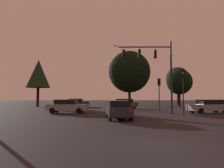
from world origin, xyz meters
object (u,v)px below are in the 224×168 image
object	(u,v)px
car_nearside_lane	(118,109)
tree_center_horizon	(129,72)
traffic_light_corner_left	(159,88)
tree_left_far	(179,82)
traffic_signal_mast_arm	(154,63)
tree_right_cluster	(38,74)
car_parked_lot	(124,103)
car_crossing_right	(209,106)
car_crossing_left	(67,106)
tree_behind_sign	(178,79)
car_far_lane	(76,103)
traffic_light_corner_right	(183,82)

from	to	relation	value
car_nearside_lane	tree_center_horizon	distance (m)	11.53
traffic_light_corner_left	tree_left_far	bearing A→B (deg)	57.52
traffic_signal_mast_arm	tree_right_cluster	xyz separation A→B (m)	(-17.84, 16.76, 0.63)
car_parked_lot	car_crossing_right	bearing A→B (deg)	-51.39
car_crossing_left	traffic_signal_mast_arm	bearing A→B (deg)	-6.32
traffic_light_corner_left	tree_behind_sign	size ratio (longest dim) A/B	0.49
car_crossing_left	tree_left_far	distance (m)	22.52
car_far_lane	traffic_signal_mast_arm	bearing A→B (deg)	-55.63
traffic_light_corner_left	tree_right_cluster	bearing A→B (deg)	145.78
car_far_lane	tree_behind_sign	xyz separation A→B (m)	(21.40, 6.80, 5.07)
car_parked_lot	tree_center_horizon	bearing A→B (deg)	-87.98
car_parked_lot	tree_behind_sign	bearing A→B (deg)	40.76
car_crossing_left	tree_left_far	world-z (taller)	tree_left_far
car_nearside_lane	car_parked_lot	world-z (taller)	same
traffic_light_corner_right	car_far_lane	bearing A→B (deg)	126.02
traffic_light_corner_right	car_crossing_left	bearing A→B (deg)	164.36
traffic_light_corner_right	tree_center_horizon	world-z (taller)	tree_center_horizon
car_nearside_lane	car_far_lane	size ratio (longest dim) A/B	0.99
car_crossing_left	car_parked_lot	distance (m)	12.12
tree_left_far	tree_center_horizon	size ratio (longest dim) A/B	0.85
tree_left_far	traffic_light_corner_right	bearing A→B (deg)	-110.14
traffic_signal_mast_arm	tree_behind_sign	world-z (taller)	tree_behind_sign
traffic_light_corner_right	car_crossing_right	distance (m)	5.20
traffic_signal_mast_arm	tree_center_horizon	distance (m)	5.66
traffic_signal_mast_arm	car_far_lane	size ratio (longest dim) A/B	1.71
tree_center_horizon	traffic_light_corner_right	bearing A→B (deg)	-60.24
car_crossing_left	tree_left_far	size ratio (longest dim) A/B	0.67
traffic_light_corner_right	car_crossing_left	world-z (taller)	traffic_light_corner_right
traffic_light_corner_right	car_parked_lot	xyz separation A→B (m)	(-4.51, 12.92, -2.48)
car_crossing_right	tree_right_cluster	bearing A→B (deg)	145.35
traffic_light_corner_left	car_parked_lot	world-z (taller)	traffic_light_corner_left
traffic_signal_mast_arm	tree_right_cluster	size ratio (longest dim) A/B	0.90
traffic_light_corner_left	traffic_light_corner_right	distance (m)	5.88
traffic_light_corner_left	car_parked_lot	size ratio (longest dim) A/B	0.89
traffic_light_corner_right	tree_left_far	distance (m)	17.53
car_crossing_right	car_crossing_left	bearing A→B (deg)	176.75
car_crossing_right	tree_right_cluster	xyz separation A→B (m)	(-24.01, 16.59, 5.40)
traffic_light_corner_right	tree_right_cluster	size ratio (longest dim) A/B	0.52
tree_behind_sign	tree_left_far	world-z (taller)	tree_behind_sign
traffic_signal_mast_arm	traffic_light_corner_left	bearing A→B (deg)	65.95
traffic_light_corner_right	tree_behind_sign	distance (m)	25.92
tree_right_cluster	car_crossing_left	bearing A→B (deg)	-62.36
traffic_light_corner_right	tree_right_cluster	distance (m)	27.87
car_crossing_left	traffic_light_corner_right	bearing A→B (deg)	-15.64
tree_center_horizon	tree_behind_sign	bearing A→B (deg)	52.17
car_crossing_left	car_crossing_right	bearing A→B (deg)	-3.25
car_parked_lot	tree_right_cluster	bearing A→B (deg)	158.65
tree_behind_sign	tree_center_horizon	size ratio (longest dim) A/B	1.05
car_crossing_left	car_crossing_right	distance (m)	15.81
tree_center_horizon	tree_right_cluster	distance (m)	19.58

